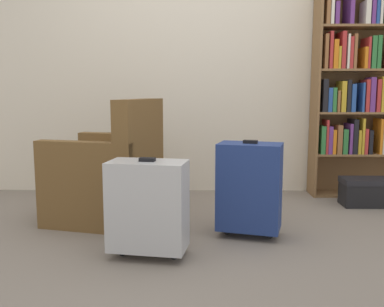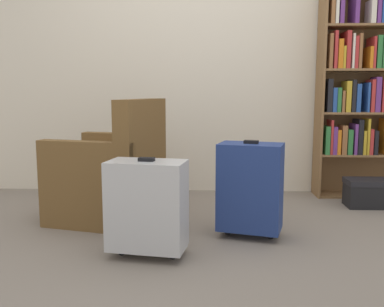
% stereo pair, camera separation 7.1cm
% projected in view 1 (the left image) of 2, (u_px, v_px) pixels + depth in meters
% --- Properties ---
extents(ground_plane, '(7.93, 7.93, 0.00)m').
position_uv_depth(ground_plane, '(198.00, 252.00, 2.58)').
color(ground_plane, slate).
extents(back_wall, '(4.53, 0.10, 2.60)m').
position_uv_depth(back_wall, '(199.00, 55.00, 4.06)').
color(back_wall, beige).
rests_on(back_wall, ground).
extents(bookshelf, '(0.94, 0.27, 1.89)m').
position_uv_depth(bookshelf, '(365.00, 85.00, 3.88)').
color(bookshelf, brown).
rests_on(bookshelf, ground).
extents(armchair, '(0.85, 0.85, 0.90)m').
position_uv_depth(armchair, '(110.00, 178.00, 3.21)').
color(armchair, brown).
rests_on(armchair, ground).
extents(mug, '(0.12, 0.08, 0.10)m').
position_uv_depth(mug, '(165.00, 215.00, 3.18)').
color(mug, '#1959A5').
rests_on(mug, ground).
extents(storage_box, '(0.43, 0.23, 0.23)m').
position_uv_depth(storage_box, '(368.00, 191.00, 3.62)').
color(storage_box, black).
rests_on(storage_box, ground).
extents(suitcase_silver, '(0.48, 0.31, 0.58)m').
position_uv_depth(suitcase_silver, '(149.00, 205.00, 2.47)').
color(suitcase_silver, '#B7BABF').
rests_on(suitcase_silver, ground).
extents(suitcase_navy_blue, '(0.46, 0.35, 0.64)m').
position_uv_depth(suitcase_navy_blue, '(250.00, 187.00, 2.83)').
color(suitcase_navy_blue, navy).
rests_on(suitcase_navy_blue, ground).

